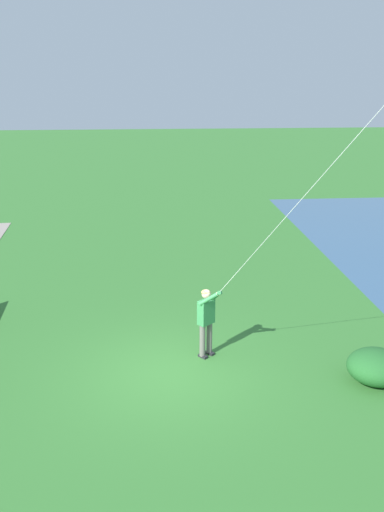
# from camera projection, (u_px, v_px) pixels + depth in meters

# --- Properties ---
(ground_plane) EXTENTS (120.00, 120.00, 0.00)m
(ground_plane) POSITION_uv_depth(u_px,v_px,m) (170.00, 373.00, 12.59)
(ground_plane) COLOR #33702D
(person_kite_flyer) EXTENTS (0.57, 0.61, 1.83)m
(person_kite_flyer) POSITION_uv_depth(u_px,v_px,m) (207.00, 317.00, 13.04)
(person_kite_flyer) COLOR #232328
(person_kite_flyer) RESTS_ON ground
(lakeside_shrub) EXTENTS (1.31, 1.24, 0.76)m
(lakeside_shrub) POSITION_uv_depth(u_px,v_px,m) (376.00, 367.00, 12.12)
(lakeside_shrub) COLOR #236028
(lakeside_shrub) RESTS_ON ground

